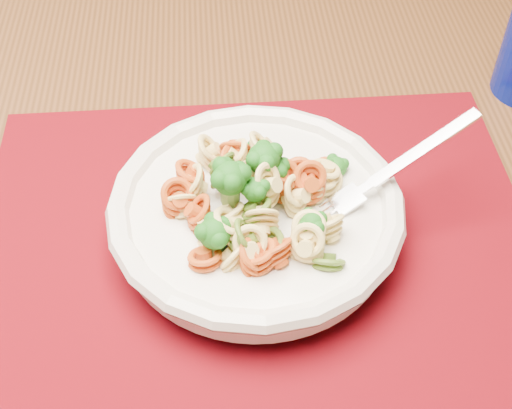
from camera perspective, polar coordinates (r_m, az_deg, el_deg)
name	(u,v)px	position (r m, az deg, el deg)	size (l,w,h in m)	color
dining_table	(208,229)	(0.76, -3.85, -2.00)	(1.70, 1.35, 0.74)	#583218
placemat	(257,243)	(0.63, 0.10, -3.13)	(0.49, 0.38, 0.00)	#580308
pasta_bowl	(256,213)	(0.61, 0.00, -0.67)	(0.25, 0.25, 0.05)	silver
pasta_broccoli_heap	(256,200)	(0.60, 0.00, 0.39)	(0.22, 0.22, 0.06)	#E2C56F
fork	(347,200)	(0.60, 7.31, 0.39)	(0.19, 0.02, 0.01)	silver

